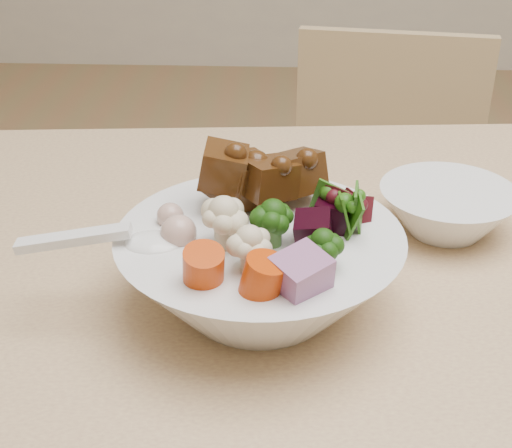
# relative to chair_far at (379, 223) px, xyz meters

# --- Properties ---
(chair_far) EXTENTS (0.40, 0.40, 0.77)m
(chair_far) POSITION_rel_chair_far_xyz_m (0.00, 0.00, 0.00)
(chair_far) COLOR tan
(chair_far) RESTS_ON ground
(food_bowl) EXTENTS (0.24, 0.24, 0.13)m
(food_bowl) POSITION_rel_chair_far_xyz_m (-0.20, -0.68, 0.34)
(food_bowl) COLOR white
(food_bowl) RESTS_ON dining_table
(soup_spoon) EXTENTS (0.13, 0.04, 0.03)m
(soup_spoon) POSITION_rel_chair_far_xyz_m (-0.30, -0.71, 0.37)
(soup_spoon) COLOR white
(soup_spoon) RESTS_ON food_bowl
(side_bowl) EXTENTS (0.14, 0.14, 0.05)m
(side_bowl) POSITION_rel_chair_far_xyz_m (-0.02, -0.55, 0.32)
(side_bowl) COLOR white
(side_bowl) RESTS_ON dining_table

